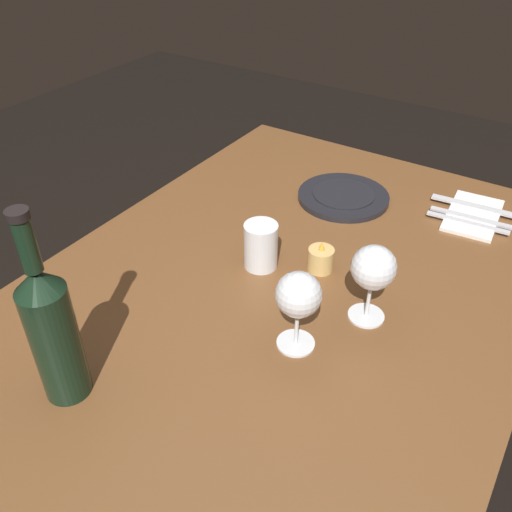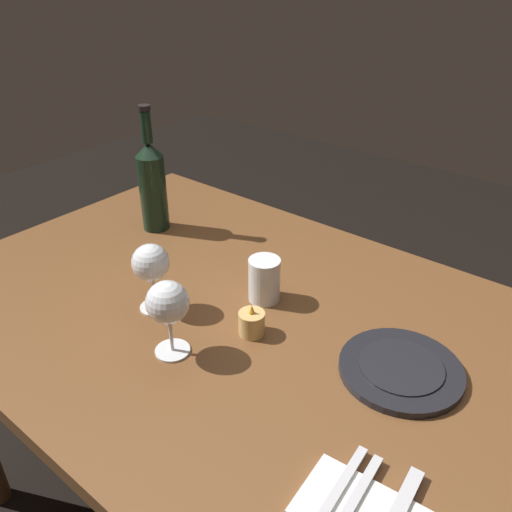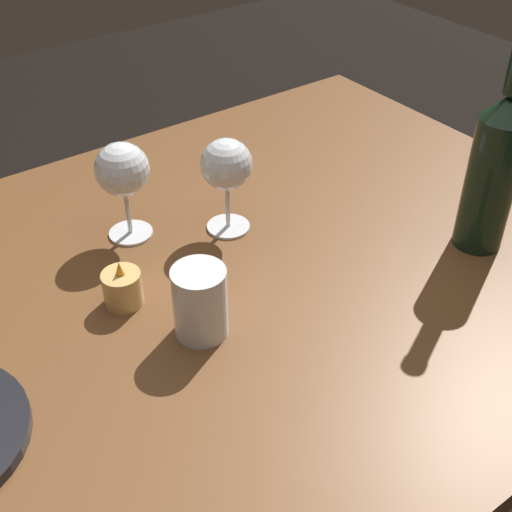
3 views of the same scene
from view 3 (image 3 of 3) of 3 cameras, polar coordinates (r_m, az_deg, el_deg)
The scene contains 6 objects.
dining_table at distance 0.98m, azimuth -4.32°, elevation -6.75°, with size 1.30×0.90×0.74m.
wine_glass_left at distance 0.98m, azimuth -2.51°, elevation 7.55°, with size 0.08×0.08×0.15m.
wine_glass_right at distance 0.98m, azimuth -11.24°, elevation 7.01°, with size 0.08×0.08×0.15m.
wine_bottle at distance 0.99m, azimuth 19.49°, elevation 7.02°, with size 0.07×0.07×0.33m.
water_tumbler at distance 0.83m, azimuth -4.73°, elevation -4.21°, with size 0.07×0.07×0.10m.
votive_candle at distance 0.90m, azimuth -11.22°, elevation -2.77°, with size 0.05×0.05×0.07m.
Camera 3 is at (0.36, 0.61, 1.33)m, focal length 47.24 mm.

